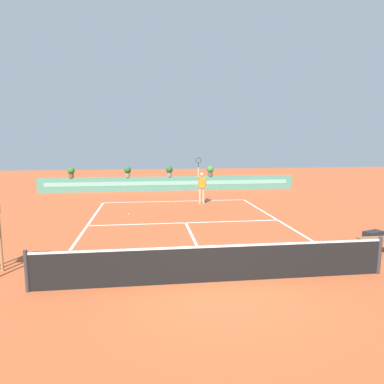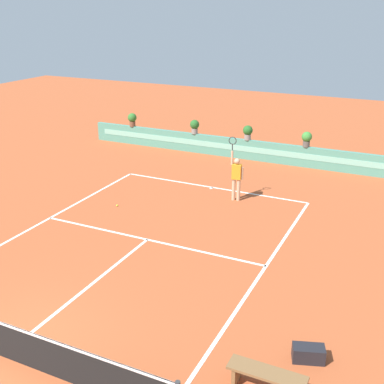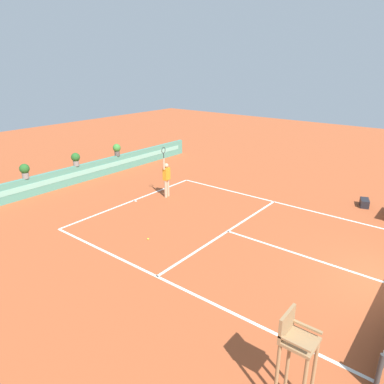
{
  "view_description": "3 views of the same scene",
  "coord_description": "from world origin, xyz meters",
  "px_view_note": "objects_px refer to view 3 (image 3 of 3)",
  "views": [
    {
      "loc": [
        -1.61,
        -8.11,
        3.47
      ],
      "look_at": [
        0.57,
        8.68,
        1.0
      ],
      "focal_mm": 32.61,
      "sensor_mm": 36.0,
      "label": 1
    },
    {
      "loc": [
        7.66,
        -6.23,
        7.37
      ],
      "look_at": [
        0.57,
        8.68,
        1.0
      ],
      "focal_mm": 46.0,
      "sensor_mm": 36.0,
      "label": 2
    },
    {
      "loc": [
        -10.95,
        -0.42,
        6.33
      ],
      "look_at": [
        0.57,
        8.68,
        1.0
      ],
      "focal_mm": 33.14,
      "sensor_mm": 36.0,
      "label": 3
    }
  ],
  "objects_px": {
    "umpire_chair": "(295,352)",
    "tennis_ball_near_baseline": "(148,239)",
    "tennis_player": "(167,177)",
    "potted_plant_left": "(25,170)",
    "gear_bag": "(364,203)",
    "potted_plant_centre": "(76,158)",
    "potted_plant_right": "(117,149)"
  },
  "relations": [
    {
      "from": "potted_plant_left",
      "to": "tennis_player",
      "type": "bearing_deg",
      "value": -51.23
    },
    {
      "from": "tennis_player",
      "to": "tennis_ball_near_baseline",
      "type": "height_order",
      "value": "tennis_player"
    },
    {
      "from": "tennis_player",
      "to": "tennis_ball_near_baseline",
      "type": "relative_size",
      "value": 38.01
    },
    {
      "from": "tennis_ball_near_baseline",
      "to": "potted_plant_right",
      "type": "height_order",
      "value": "potted_plant_right"
    },
    {
      "from": "gear_bag",
      "to": "potted_plant_centre",
      "type": "height_order",
      "value": "potted_plant_centre"
    },
    {
      "from": "gear_bag",
      "to": "tennis_player",
      "type": "relative_size",
      "value": 0.27
    },
    {
      "from": "gear_bag",
      "to": "tennis_ball_near_baseline",
      "type": "distance_m",
      "value": 10.35
    },
    {
      "from": "potted_plant_centre",
      "to": "umpire_chair",
      "type": "bearing_deg",
      "value": -110.75
    },
    {
      "from": "potted_plant_right",
      "to": "potted_plant_centre",
      "type": "xyz_separation_m",
      "value": [
        -2.93,
        0.0,
        0.0
      ]
    },
    {
      "from": "tennis_player",
      "to": "potted_plant_left",
      "type": "height_order",
      "value": "tennis_player"
    },
    {
      "from": "gear_bag",
      "to": "potted_plant_centre",
      "type": "bearing_deg",
      "value": 114.65
    },
    {
      "from": "umpire_chair",
      "to": "gear_bag",
      "type": "bearing_deg",
      "value": 7.3
    },
    {
      "from": "gear_bag",
      "to": "tennis_player",
      "type": "distance_m",
      "value": 9.5
    },
    {
      "from": "umpire_chair",
      "to": "gear_bag",
      "type": "xyz_separation_m",
      "value": [
        11.97,
        1.53,
        -1.16
      ]
    },
    {
      "from": "potted_plant_right",
      "to": "potted_plant_left",
      "type": "distance_m",
      "value": 5.83
    },
    {
      "from": "gear_bag",
      "to": "umpire_chair",
      "type": "bearing_deg",
      "value": -172.7
    },
    {
      "from": "umpire_chair",
      "to": "tennis_player",
      "type": "height_order",
      "value": "tennis_player"
    },
    {
      "from": "tennis_ball_near_baseline",
      "to": "gear_bag",
      "type": "bearing_deg",
      "value": -32.73
    },
    {
      "from": "gear_bag",
      "to": "potted_plant_left",
      "type": "bearing_deg",
      "value": 123.93
    },
    {
      "from": "tennis_player",
      "to": "potted_plant_right",
      "type": "relative_size",
      "value": 3.57
    },
    {
      "from": "gear_bag",
      "to": "potted_plant_right",
      "type": "bearing_deg",
      "value": 103.69
    },
    {
      "from": "potted_plant_centre",
      "to": "gear_bag",
      "type": "bearing_deg",
      "value": -65.35
    },
    {
      "from": "potted_plant_right",
      "to": "tennis_ball_near_baseline",
      "type": "bearing_deg",
      "value": -123.99
    },
    {
      "from": "umpire_chair",
      "to": "potted_plant_centre",
      "type": "height_order",
      "value": "umpire_chair"
    },
    {
      "from": "gear_bag",
      "to": "potted_plant_right",
      "type": "xyz_separation_m",
      "value": [
        -3.31,
        13.59,
        1.23
      ]
    },
    {
      "from": "potted_plant_right",
      "to": "potted_plant_centre",
      "type": "bearing_deg",
      "value": 180.0
    },
    {
      "from": "tennis_player",
      "to": "potted_plant_left",
      "type": "bearing_deg",
      "value": 128.77
    },
    {
      "from": "gear_bag",
      "to": "potted_plant_centre",
      "type": "relative_size",
      "value": 0.97
    },
    {
      "from": "tennis_player",
      "to": "potted_plant_left",
      "type": "relative_size",
      "value": 3.57
    },
    {
      "from": "tennis_player",
      "to": "potted_plant_centre",
      "type": "bearing_deg",
      "value": 105.0
    },
    {
      "from": "umpire_chair",
      "to": "tennis_ball_near_baseline",
      "type": "xyz_separation_m",
      "value": [
        3.27,
        7.13,
        -1.31
      ]
    },
    {
      "from": "gear_bag",
      "to": "tennis_player",
      "type": "xyz_separation_m",
      "value": [
        -4.78,
        8.16,
        0.87
      ]
    }
  ]
}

